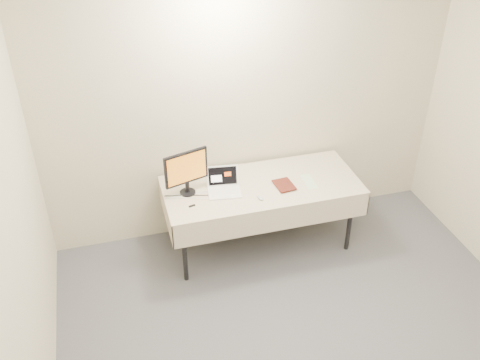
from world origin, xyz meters
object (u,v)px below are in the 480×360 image
object	(u,v)px
table	(261,190)
laptop	(224,186)
book	(277,178)
monitor	(186,170)

from	to	relation	value
table	laptop	world-z (taller)	laptop
table	book	xyz separation A→B (m)	(0.11, -0.10, 0.17)
laptop	monitor	distance (m)	0.39
monitor	book	size ratio (longest dim) A/B	1.95
table	monitor	distance (m)	0.77
table	monitor	world-z (taller)	monitor
laptop	book	bearing A→B (deg)	-4.37
table	laptop	bearing A→B (deg)	179.30
monitor	book	bearing A→B (deg)	-26.70
laptop	table	bearing A→B (deg)	6.81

